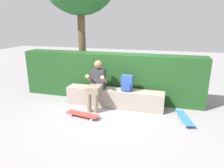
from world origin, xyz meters
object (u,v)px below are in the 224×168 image
Objects in this scene: bench_main at (114,98)px; skateboard_near_person at (83,114)px; backpack_on_bench at (127,83)px; person_skater at (97,83)px; skateboard_beside_bench at (184,118)px.

bench_main is 1.02m from skateboard_near_person.
skateboard_near_person is (-0.54, -0.85, -0.16)m from bench_main.
skateboard_near_person is at bearing -136.06° from backpack_on_bench.
person_skater is 3.06× the size of backpack_on_bench.
skateboard_beside_bench is 2.06× the size of backpack_on_bench.
backpack_on_bench is at bearing -1.59° from bench_main.
skateboard_near_person is 2.05× the size of backpack_on_bench.
skateboard_near_person is 2.33m from skateboard_beside_bench.
backpack_on_bench is at bearing 164.90° from skateboard_beside_bench.
bench_main reaches higher than skateboard_beside_bench.
skateboard_beside_bench is at bearing -12.57° from bench_main.
person_skater reaches higher than skateboard_beside_bench.
skateboard_beside_bench is at bearing -15.10° from backpack_on_bench.
skateboard_near_person is at bearing -101.16° from person_skater.
backpack_on_bench reaches higher than skateboard_near_person.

